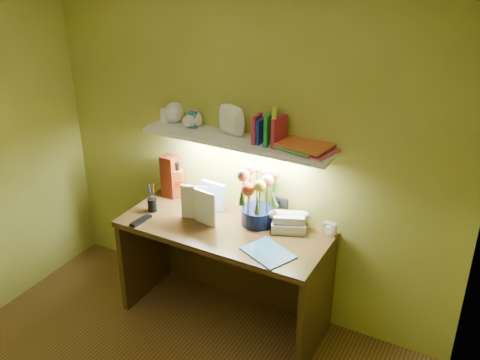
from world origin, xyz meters
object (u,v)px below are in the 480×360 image
at_px(telephone, 289,220).
at_px(whisky_bottle, 178,180).
at_px(desk_clock, 330,229).
at_px(desk, 224,274).
at_px(flower_bouquet, 258,197).

bearing_deg(telephone, whisky_bottle, 154.70).
bearing_deg(desk_clock, desk, -153.48).
bearing_deg(flower_bouquet, desk_clock, 11.19).
height_order(flower_bouquet, telephone, flower_bouquet).
height_order(desk_clock, whisky_bottle, whisky_bottle).
bearing_deg(telephone, flower_bouquet, 164.05).
bearing_deg(desk_clock, flower_bouquet, -163.16).
bearing_deg(flower_bouquet, whisky_bottle, 174.43).
height_order(flower_bouquet, whisky_bottle, flower_bouquet).
distance_m(desk, flower_bouquet, 0.62).
height_order(desk, telephone, telephone).
xyz_separation_m(desk, flower_bouquet, (0.18, 0.15, 0.57)).
xyz_separation_m(telephone, desk_clock, (0.26, 0.07, -0.02)).
relative_size(telephone, desk_clock, 2.65).
bearing_deg(desk, telephone, 24.63).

